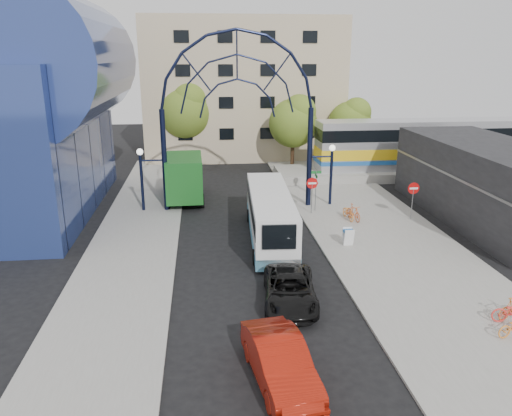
{
  "coord_description": "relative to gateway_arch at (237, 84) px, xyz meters",
  "views": [
    {
      "loc": [
        -2.44,
        -19.66,
        10.49
      ],
      "look_at": [
        0.37,
        6.0,
        2.49
      ],
      "focal_mm": 35.0,
      "sensor_mm": 36.0,
      "label": 1
    }
  ],
  "objects": [
    {
      "name": "city_bus",
      "position": [
        1.39,
        -6.21,
        -7.08
      ],
      "size": [
        2.84,
        10.38,
        2.82
      ],
      "rotation": [
        0.0,
        0.0,
        -0.05
      ],
      "color": "silver",
      "rests_on": "ground"
    },
    {
      "name": "train_platform",
      "position": [
        20.0,
        8.0,
        -8.16
      ],
      "size": [
        32.0,
        5.0,
        0.8
      ],
      "primitive_type": "cube",
      "color": "gray",
      "rests_on": "ground"
    },
    {
      "name": "black_suv",
      "position": [
        1.17,
        -14.26,
        -7.89
      ],
      "size": [
        2.75,
        5.04,
        1.34
      ],
      "primitive_type": "imported",
      "rotation": [
        0.0,
        0.0,
        -0.11
      ],
      "color": "black",
      "rests_on": "ground"
    },
    {
      "name": "apartment_block",
      "position": [
        2.0,
        20.97,
        -1.55
      ],
      "size": [
        20.0,
        12.1,
        14.0
      ],
      "color": "#C5B089",
      "rests_on": "ground"
    },
    {
      "name": "sidewalk_east",
      "position": [
        8.0,
        -10.0,
        -8.5
      ],
      "size": [
        8.0,
        56.0,
        0.12
      ],
      "primitive_type": "cube",
      "color": "gray",
      "rests_on": "ground"
    },
    {
      "name": "ground",
      "position": [
        0.0,
        -14.0,
        -8.56
      ],
      "size": [
        120.0,
        120.0,
        0.0
      ],
      "primitive_type": "plane",
      "color": "black",
      "rests_on": "ground"
    },
    {
      "name": "plaza_west",
      "position": [
        -6.5,
        -8.0,
        -8.5
      ],
      "size": [
        5.0,
        50.0,
        0.12
      ],
      "primitive_type": "cube",
      "color": "gray",
      "rests_on": "ground"
    },
    {
      "name": "sandwich_board",
      "position": [
        5.6,
        -8.02,
        -7.81
      ],
      "size": [
        0.55,
        0.61,
        0.99
      ],
      "color": "white",
      "rests_on": "sidewalk_east"
    },
    {
      "name": "stop_sign",
      "position": [
        4.8,
        -2.0,
        -6.56
      ],
      "size": [
        0.8,
        0.07,
        2.5
      ],
      "color": "slate",
      "rests_on": "sidewalk_east"
    },
    {
      "name": "bike_near_a",
      "position": [
        6.93,
        -3.51,
        -7.97
      ],
      "size": [
        0.79,
        1.84,
        0.94
      ],
      "primitive_type": "imported",
      "rotation": [
        0.0,
        0.0,
        0.09
      ],
      "color": "orange",
      "rests_on": "sidewalk_east"
    },
    {
      "name": "bike_near_b",
      "position": [
        7.21,
        -3.72,
        -7.92
      ],
      "size": [
        0.85,
        1.8,
        1.04
      ],
      "primitive_type": "imported",
      "rotation": [
        0.0,
        0.0,
        0.21
      ],
      "color": "orange",
      "rests_on": "sidewalk_east"
    },
    {
      "name": "transit_hall",
      "position": [
        -15.3,
        1.0,
        -1.86
      ],
      "size": [
        16.5,
        18.0,
        14.5
      ],
      "color": "navy",
      "rests_on": "ground"
    },
    {
      "name": "gateway_arch",
      "position": [
        0.0,
        0.0,
        0.0
      ],
      "size": [
        13.64,
        0.44,
        12.1
      ],
      "color": "black",
      "rests_on": "ground"
    },
    {
      "name": "do_not_enter_sign",
      "position": [
        11.0,
        -4.0,
        -6.58
      ],
      "size": [
        0.76,
        0.07,
        2.48
      ],
      "color": "slate",
      "rests_on": "sidewalk_east"
    },
    {
      "name": "green_truck",
      "position": [
        -3.79,
        2.64,
        -6.82
      ],
      "size": [
        2.79,
        6.93,
        3.47
      ],
      "rotation": [
        0.0,
        0.0,
        0.02
      ],
      "color": "black",
      "rests_on": "ground"
    },
    {
      "name": "street_name_sign",
      "position": [
        5.2,
        -1.4,
        -6.43
      ],
      "size": [
        0.7,
        0.7,
        2.8
      ],
      "color": "slate",
      "rests_on": "sidewalk_east"
    },
    {
      "name": "commercial_block_east",
      "position": [
        16.0,
        -4.0,
        -6.06
      ],
      "size": [
        6.0,
        16.0,
        5.0
      ],
      "primitive_type": "cube",
      "color": "black",
      "rests_on": "ground"
    },
    {
      "name": "tree_north_b",
      "position": [
        -3.88,
        15.93,
        -3.29
      ],
      "size": [
        5.12,
        5.12,
        8.0
      ],
      "color": "#382314",
      "rests_on": "ground"
    },
    {
      "name": "red_sedan",
      "position": [
        -0.11,
        -19.64,
        -7.78
      ],
      "size": [
        2.32,
        4.92,
        1.56
      ],
      "primitive_type": "imported",
      "rotation": [
        0.0,
        0.0,
        0.15
      ],
      "color": "#951609",
      "rests_on": "ground"
    },
    {
      "name": "tree_north_a",
      "position": [
        6.12,
        11.93,
        -3.95
      ],
      "size": [
        4.48,
        4.48,
        7.0
      ],
      "color": "#382314",
      "rests_on": "ground"
    },
    {
      "name": "tree_north_c",
      "position": [
        12.12,
        13.93,
        -4.28
      ],
      "size": [
        4.16,
        4.16,
        6.5
      ],
      "color": "#382314",
      "rests_on": "ground"
    },
    {
      "name": "train_car",
      "position": [
        20.0,
        8.0,
        -5.66
      ],
      "size": [
        25.1,
        3.05,
        4.2
      ],
      "color": "#B7B7BC",
      "rests_on": "train_platform"
    }
  ]
}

